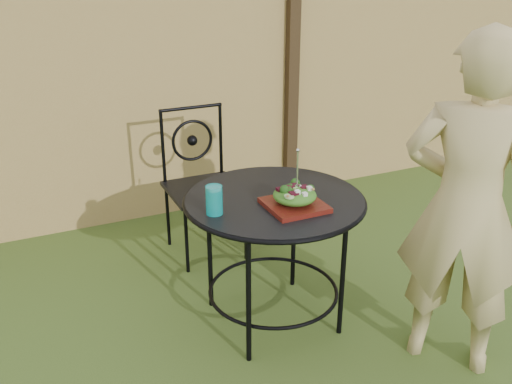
% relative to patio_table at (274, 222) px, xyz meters
% --- Properties ---
extents(fence, '(8.00, 0.12, 1.90)m').
position_rel_patio_table_xyz_m(fence, '(-0.39, 1.59, 0.36)').
color(fence, tan).
rests_on(fence, ground).
extents(patio_table, '(0.92, 0.92, 0.72)m').
position_rel_patio_table_xyz_m(patio_table, '(0.00, 0.00, 0.00)').
color(patio_table, black).
rests_on(patio_table, ground).
extents(patio_chair, '(0.46, 0.46, 0.95)m').
position_rel_patio_table_xyz_m(patio_chair, '(-0.07, 0.92, -0.08)').
color(patio_chair, black).
rests_on(patio_chair, ground).
extents(diner, '(0.68, 0.69, 1.61)m').
position_rel_patio_table_xyz_m(diner, '(0.64, -0.63, 0.22)').
color(diner, tan).
rests_on(diner, ground).
extents(salad_plate, '(0.27, 0.27, 0.02)m').
position_rel_patio_table_xyz_m(salad_plate, '(0.04, -0.15, 0.15)').
color(salad_plate, '#4B0A0E').
rests_on(salad_plate, patio_table).
extents(salad, '(0.21, 0.21, 0.08)m').
position_rel_patio_table_xyz_m(salad, '(0.04, -0.15, 0.20)').
color(salad, '#235614').
rests_on(salad, salad_plate).
extents(fork, '(0.01, 0.01, 0.18)m').
position_rel_patio_table_xyz_m(fork, '(0.05, -0.15, 0.33)').
color(fork, silver).
rests_on(fork, salad).
extents(drinking_glass, '(0.08, 0.08, 0.14)m').
position_rel_patio_table_xyz_m(drinking_glass, '(-0.34, -0.05, 0.21)').
color(drinking_glass, '#0D9A9B').
rests_on(drinking_glass, patio_table).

